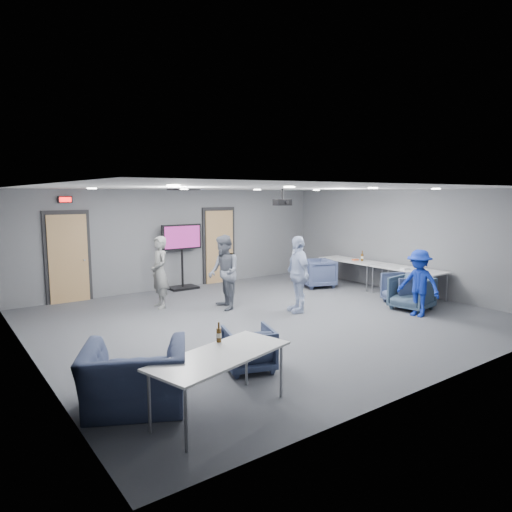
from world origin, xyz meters
TOP-DOWN VIEW (x-y plane):
  - floor at (0.00, 0.00)m, footprint 9.00×9.00m
  - ceiling at (0.00, 0.00)m, footprint 9.00×9.00m
  - wall_back at (0.00, 4.00)m, footprint 9.00×0.02m
  - wall_front at (0.00, -4.00)m, footprint 9.00×0.02m
  - wall_left at (-4.50, 0.00)m, footprint 0.02×8.00m
  - wall_right at (4.50, 0.00)m, footprint 0.02×8.00m
  - door_left at (-3.00, 3.95)m, footprint 1.06×0.17m
  - door_right at (1.20, 3.95)m, footprint 1.06×0.17m
  - exit_sign at (-3.00, 3.93)m, footprint 0.32×0.08m
  - hvac_diffuser at (-0.50, 2.80)m, footprint 0.60×0.60m
  - downlights at (0.00, 0.00)m, footprint 6.18×3.78m
  - person_a at (-1.47, 2.17)m, footprint 0.44×0.63m
  - person_b at (-0.38, 1.18)m, footprint 0.82×0.95m
  - person_c at (0.82, 0.04)m, footprint 0.69×1.06m
  - person_d at (2.64, -1.75)m, footprint 0.65×0.98m
  - chair_right_a at (3.05, 1.76)m, footprint 1.08×1.07m
  - chair_right_b at (3.29, -0.91)m, footprint 1.01×1.00m
  - chair_right_c at (3.00, -1.33)m, footprint 0.93×0.91m
  - chair_front_a at (-1.98, -2.07)m, footprint 0.87×0.88m
  - chair_front_b at (-3.81, -2.29)m, footprint 1.55×1.48m
  - table_right_a at (4.00, 1.38)m, footprint 0.77×1.84m
  - table_right_b at (4.00, -0.52)m, footprint 0.78×1.88m
  - table_front_left at (-3.04, -3.00)m, footprint 1.91×1.17m
  - bottle_front at (-2.82, -2.61)m, footprint 0.07×0.07m
  - bottle_right at (4.07, 1.04)m, footprint 0.08×0.08m
  - snack_box at (4.01, 1.23)m, footprint 0.18×0.13m
  - wrapper at (3.79, -0.57)m, footprint 0.22×0.16m
  - tv_stand at (-0.10, 3.75)m, footprint 1.15×0.55m
  - projector at (0.60, 0.32)m, footprint 0.40×0.37m

SIDE VIEW (x-z plane):
  - floor at x=0.00m, z-range 0.00..0.00m
  - chair_front_a at x=-1.98m, z-range 0.00..0.64m
  - chair_right_b at x=3.29m, z-range 0.00..0.73m
  - chair_right_c at x=3.00m, z-range 0.00..0.75m
  - chair_right_a at x=3.05m, z-range 0.00..0.78m
  - chair_front_b at x=-3.81m, z-range 0.00..0.78m
  - table_front_left at x=-3.04m, z-range 0.32..1.05m
  - table_right_a at x=4.00m, z-range 0.32..1.05m
  - table_right_b at x=4.00m, z-range 0.32..1.05m
  - person_d at x=2.64m, z-range 0.00..1.42m
  - snack_box at x=4.01m, z-range 0.73..0.77m
  - wrapper at x=3.79m, z-range 0.73..0.78m
  - person_a at x=-1.47m, z-range 0.00..1.64m
  - bottle_front at x=-2.82m, z-range 0.70..0.95m
  - bottle_right at x=4.07m, z-range 0.69..0.98m
  - person_b at x=-0.38m, z-range 0.00..1.68m
  - person_c at x=0.82m, z-range 0.00..1.68m
  - tv_stand at x=-0.10m, z-range 0.12..1.89m
  - door_left at x=-3.00m, z-range -0.05..2.19m
  - door_right at x=1.20m, z-range -0.05..2.19m
  - wall_back at x=0.00m, z-range 0.00..2.70m
  - wall_front at x=0.00m, z-range 0.00..2.70m
  - wall_left at x=-4.50m, z-range 0.00..2.70m
  - wall_right at x=4.50m, z-range 0.00..2.70m
  - projector at x=0.60m, z-range 2.23..2.58m
  - exit_sign at x=-3.00m, z-range 2.37..2.53m
  - downlights at x=0.00m, z-range 2.67..2.69m
  - hvac_diffuser at x=-0.50m, z-range 2.67..2.70m
  - ceiling at x=0.00m, z-range 2.70..2.70m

